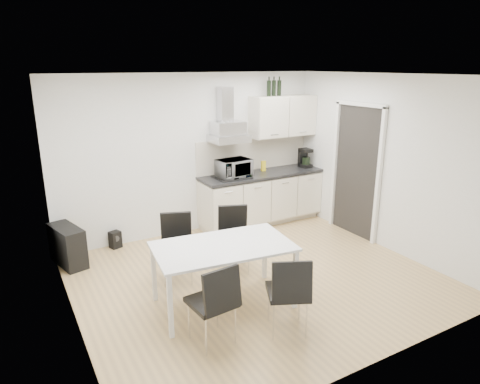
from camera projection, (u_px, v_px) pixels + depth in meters
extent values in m
plane|color=tan|center=(256.00, 277.00, 5.68)|extent=(4.50, 4.50, 0.00)
cube|color=white|center=(193.00, 155.00, 6.97)|extent=(4.50, 0.10, 2.60)
cube|color=white|center=(381.00, 238.00, 3.64)|extent=(4.50, 0.10, 2.60)
cube|color=white|center=(65.00, 213.00, 4.24)|extent=(0.10, 4.00, 2.60)
cube|color=white|center=(385.00, 163.00, 6.37)|extent=(0.10, 4.00, 2.60)
plane|color=white|center=(259.00, 75.00, 4.93)|extent=(4.50, 4.50, 0.00)
cube|color=white|center=(355.00, 172.00, 6.88)|extent=(0.08, 1.04, 2.10)
cube|color=beige|center=(260.00, 219.00, 7.66)|extent=(2.16, 0.52, 0.10)
cube|color=beige|center=(261.00, 197.00, 7.50)|extent=(2.20, 0.60, 0.76)
cube|color=black|center=(262.00, 174.00, 7.37)|extent=(2.22, 0.64, 0.04)
cube|color=beige|center=(253.00, 153.00, 7.53)|extent=(2.20, 0.02, 0.58)
cube|color=beige|center=(283.00, 116.00, 7.45)|extent=(1.20, 0.35, 0.70)
cube|color=silver|center=(228.00, 133.00, 6.95)|extent=(0.60, 0.46, 0.30)
cube|color=silver|center=(225.00, 104.00, 6.91)|extent=(0.22, 0.20, 0.55)
imported|color=silver|center=(234.00, 166.00, 7.04)|extent=(0.57, 0.35, 0.37)
cube|color=yellow|center=(263.00, 166.00, 7.48)|extent=(0.08, 0.04, 0.18)
cylinder|color=brown|center=(306.00, 164.00, 7.76)|extent=(0.04, 0.04, 0.11)
cylinder|color=#4C6626|center=(309.00, 164.00, 7.79)|extent=(0.04, 0.04, 0.11)
cylinder|color=black|center=(269.00, 87.00, 7.16)|extent=(0.07, 0.07, 0.32)
cylinder|color=black|center=(274.00, 86.00, 7.21)|extent=(0.07, 0.07, 0.32)
cylinder|color=black|center=(279.00, 86.00, 7.26)|extent=(0.07, 0.07, 0.32)
cube|color=white|center=(223.00, 246.00, 4.85)|extent=(1.65, 1.06, 0.03)
cube|color=white|center=(170.00, 306.00, 4.34)|extent=(0.06, 0.06, 0.72)
cube|color=white|center=(295.00, 279.00, 4.88)|extent=(0.06, 0.06, 0.72)
cube|color=white|center=(154.00, 273.00, 5.04)|extent=(0.06, 0.06, 0.72)
cube|color=white|center=(265.00, 253.00, 5.58)|extent=(0.06, 0.06, 0.72)
cube|color=black|center=(68.00, 246.00, 5.98)|extent=(0.44, 0.72, 0.56)
cube|color=gold|center=(77.00, 230.00, 6.00)|extent=(0.16, 0.59, 0.09)
cube|color=black|center=(115.00, 240.00, 6.57)|extent=(0.19, 0.18, 0.26)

